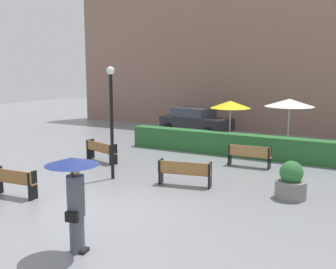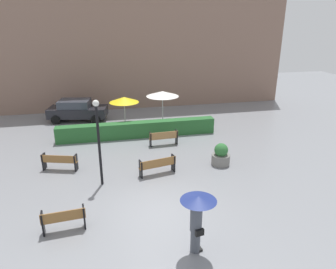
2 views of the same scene
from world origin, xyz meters
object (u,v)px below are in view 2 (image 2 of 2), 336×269
Objects in this scene: bench_back_row at (164,137)px; lamp_post at (98,134)px; planter_pot at (221,156)px; pedestrian_with_umbrella at (197,214)px; patio_umbrella_white at (162,94)px; patio_umbrella_yellow at (124,100)px; bench_mid_center at (158,165)px; bench_near_left at (64,219)px; bench_far_left at (59,161)px; parked_car at (77,110)px.

bench_back_row is 5.79m from lamp_post.
bench_back_row is 3.99m from planter_pot.
pedestrian_with_umbrella reaches higher than planter_pot.
lamp_post is at bearing -119.69° from patio_umbrella_white.
bench_mid_center is at bearing -81.79° from patio_umbrella_yellow.
patio_umbrella_white reaches higher than bench_near_left.
bench_far_left is at bearing -137.96° from patio_umbrella_white.
bench_near_left is 0.35× the size of parked_car.
bench_back_row is at bearing 54.89° from bench_near_left.
patio_umbrella_yellow reaches higher than planter_pot.
bench_near_left is 8.43m from planter_pot.
patio_umbrella_white is at bearing -23.31° from parked_car.
parked_car is at bearing 113.43° from bench_mid_center.
patio_umbrella_yellow reaches higher than pedestrian_with_umbrella.
pedestrian_with_umbrella is at bearing -25.35° from bench_near_left.
bench_near_left is 8.81m from bench_back_row.
parked_car is (-4.25, 9.81, 0.32)m from bench_mid_center.
bench_back_row reaches higher than bench_mid_center.
lamp_post is 10.47m from parked_car.
lamp_post is (2.03, -1.89, 1.93)m from bench_far_left.
bench_far_left is 1.54× the size of planter_pot.
bench_mid_center is at bearing 41.71° from bench_near_left.
bench_mid_center is 1.59× the size of planter_pot.
parked_car reaches higher than bench_back_row.
bench_mid_center is 4.92m from bench_far_left.
parked_car is at bearing 86.97° from bench_far_left.
bench_far_left is 0.40× the size of parked_car.
patio_umbrella_yellow is (3.05, 10.36, 1.63)m from bench_near_left.
bench_mid_center is 3.31m from lamp_post.
patio_umbrella_white is at bearing 103.94° from planter_pot.
bench_near_left is 0.62× the size of patio_umbrella_white.
lamp_post is 8.81m from patio_umbrella_white.
parked_car reaches higher than bench_near_left.
pedestrian_with_umbrella reaches higher than bench_back_row.
bench_far_left is 8.67m from pedestrian_with_umbrella.
patio_umbrella_yellow reaches higher than bench_back_row.
planter_pot is at bearing -76.06° from patio_umbrella_white.
bench_mid_center is 10.70m from parked_car.
pedestrian_with_umbrella is 0.85× the size of patio_umbrella_white.
pedestrian_with_umbrella is at bearing -96.57° from patio_umbrella_white.
planter_pot is at bearing -53.70° from bench_back_row.
lamp_post is (-6.07, -0.81, 1.93)m from planter_pot.
pedestrian_with_umbrella is at bearing -55.27° from bench_far_left.
patio_umbrella_yellow is (3.72, 5.29, 1.65)m from bench_far_left.
pedestrian_with_umbrella is at bearing -117.92° from planter_pot.
bench_mid_center is 7.04m from patio_umbrella_yellow.
pedestrian_with_umbrella is 1.82× the size of planter_pot.
patio_umbrella_yellow reaches higher than parked_car.
bench_near_left is 10.92m from patio_umbrella_yellow.
bench_far_left is 6.67m from patio_umbrella_yellow.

